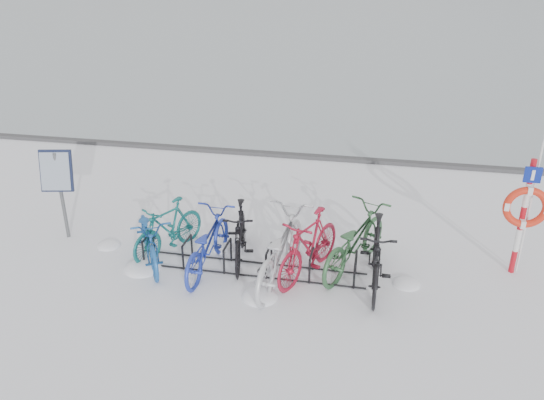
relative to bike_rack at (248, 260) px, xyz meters
The scene contains 14 objects.
ground 0.18m from the bike_rack, ahead, with size 900.00×900.00×0.00m, color white.
quay_edge 5.90m from the bike_rack, 90.00° to the left, with size 400.00×0.25×0.10m, color #3F3F42.
bike_rack is the anchor object (origin of this frame).
info_board 3.84m from the bike_rack, behind, with size 0.61×0.34×1.74m.
lifebuoy_station 4.58m from the bike_rack, ahead, with size 0.71×0.22×3.67m.
bike_0 1.77m from the bike_rack, behind, with size 0.65×1.86×0.97m, color #1C559F.
bike_1 1.62m from the bike_rack, 167.57° to the left, with size 0.47×1.66×1.00m, color #125D5E.
bike_2 0.77m from the bike_rack, behind, with size 0.67×1.94×1.02m, color #2136A9.
bike_3 0.51m from the bike_rack, 124.77° to the left, with size 0.49×1.75×1.05m, color black.
bike_4 0.73m from the bike_rack, 16.45° to the right, with size 0.78×2.24×1.17m, color silver.
bike_5 1.09m from the bike_rack, ahead, with size 0.53×1.88×1.13m, color #A4162F.
bike_6 1.83m from the bike_rack, 14.50° to the left, with size 0.73×2.10×1.10m, color #2E5834.
bike_7 2.15m from the bike_rack, ahead, with size 0.54×1.92×1.15m, color black.
snow_drifts 0.64m from the bike_rack, 161.61° to the right, with size 5.81×1.91×0.22m.
Camera 1 is at (1.99, -7.56, 4.73)m, focal length 35.00 mm.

